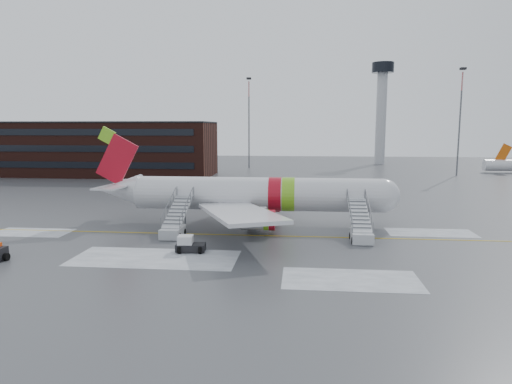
# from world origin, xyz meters

# --- Properties ---
(ground) EXTENTS (260.00, 260.00, 0.00)m
(ground) POSITION_xyz_m (0.00, 0.00, 0.00)
(ground) COLOR #494C4F
(ground) RESTS_ON ground
(airliner) EXTENTS (35.03, 32.97, 11.18)m
(airliner) POSITION_xyz_m (0.43, 4.70, 3.42)
(airliner) COLOR silver
(airliner) RESTS_ON ground
(airstair_fwd) EXTENTS (2.05, 7.70, 3.48)m
(airstair_fwd) POSITION_xyz_m (12.20, -1.83, 1.06)
(airstair_fwd) COLOR silver
(airstair_fwd) RESTS_ON ground
(airstair_aft) EXTENTS (2.05, 7.70, 3.48)m
(airstair_aft) POSITION_xyz_m (-6.56, -1.83, 1.06)
(airstair_aft) COLOR #A7A9AE
(airstair_aft) RESTS_ON ground
(pushback_tug) EXTENTS (2.70, 2.12, 1.48)m
(pushback_tug) POSITION_xyz_m (-3.62, -7.76, 0.65)
(pushback_tug) COLOR black
(pushback_tug) RESTS_ON ground
(terminal_building) EXTENTS (62.00, 16.11, 12.30)m
(terminal_building) POSITION_xyz_m (-45.00, 54.98, 6.20)
(terminal_building) COLOR #3F1E16
(terminal_building) RESTS_ON ground
(control_tower) EXTENTS (6.40, 6.40, 30.00)m
(control_tower) POSITION_xyz_m (30.00, 95.00, 18.75)
(control_tower) COLOR #B2B5BA
(control_tower) RESTS_ON ground
(light_mast_far_ne) EXTENTS (1.20, 1.20, 24.25)m
(light_mast_far_ne) POSITION_xyz_m (42.00, 62.00, 13.84)
(light_mast_far_ne) COLOR #595B60
(light_mast_far_ne) RESTS_ON ground
(light_mast_far_n) EXTENTS (1.20, 1.20, 24.25)m
(light_mast_far_n) POSITION_xyz_m (-8.00, 78.00, 13.84)
(light_mast_far_n) COLOR #595B60
(light_mast_far_n) RESTS_ON ground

